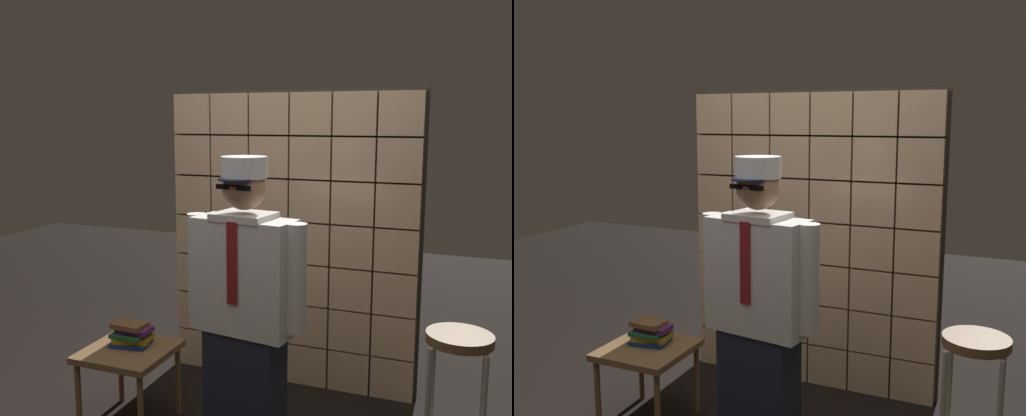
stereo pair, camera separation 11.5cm
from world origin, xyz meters
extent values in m
cube|color=#E0B78C|center=(-0.75, 1.47, 0.14)|extent=(0.29, 0.08, 0.29)
cube|color=#E0B78C|center=(-0.45, 1.47, 0.14)|extent=(0.29, 0.08, 0.29)
cube|color=#E0B78C|center=(-0.15, 1.47, 0.14)|extent=(0.29, 0.08, 0.29)
cube|color=#E0B78C|center=(0.15, 1.47, 0.14)|extent=(0.29, 0.08, 0.29)
cube|color=#E0B78C|center=(0.45, 1.47, 0.14)|extent=(0.29, 0.08, 0.29)
cube|color=#E0B78C|center=(0.75, 1.47, 0.14)|extent=(0.29, 0.08, 0.29)
cube|color=#E0B78C|center=(-0.75, 1.47, 0.44)|extent=(0.29, 0.08, 0.29)
cube|color=#E0B78C|center=(-0.45, 1.47, 0.44)|extent=(0.29, 0.08, 0.29)
cube|color=#E0B78C|center=(-0.15, 1.47, 0.44)|extent=(0.29, 0.08, 0.29)
cube|color=#E0B78C|center=(0.15, 1.47, 0.44)|extent=(0.29, 0.08, 0.29)
cube|color=#E0B78C|center=(0.45, 1.47, 0.44)|extent=(0.29, 0.08, 0.29)
cube|color=#E0B78C|center=(0.75, 1.47, 0.44)|extent=(0.29, 0.08, 0.29)
cube|color=#E0B78C|center=(-0.75, 1.47, 0.74)|extent=(0.29, 0.08, 0.29)
cube|color=#E0B78C|center=(-0.45, 1.47, 0.74)|extent=(0.29, 0.08, 0.29)
cube|color=#E0B78C|center=(-0.15, 1.47, 0.74)|extent=(0.29, 0.08, 0.29)
cube|color=#E0B78C|center=(0.15, 1.47, 0.74)|extent=(0.29, 0.08, 0.29)
cube|color=#E0B78C|center=(0.45, 1.47, 0.74)|extent=(0.29, 0.08, 0.29)
cube|color=#E0B78C|center=(0.75, 1.47, 0.74)|extent=(0.29, 0.08, 0.29)
cube|color=#E0B78C|center=(-0.75, 1.47, 1.04)|extent=(0.29, 0.08, 0.29)
cube|color=#E0B78C|center=(-0.45, 1.47, 1.04)|extent=(0.29, 0.08, 0.29)
cube|color=#E0B78C|center=(-0.15, 1.47, 1.04)|extent=(0.29, 0.08, 0.29)
cube|color=#E0B78C|center=(0.15, 1.47, 1.04)|extent=(0.29, 0.08, 0.29)
cube|color=#E0B78C|center=(0.45, 1.47, 1.04)|extent=(0.29, 0.08, 0.29)
cube|color=#E0B78C|center=(0.75, 1.47, 1.04)|extent=(0.29, 0.08, 0.29)
cube|color=#E0B78C|center=(-0.75, 1.47, 1.34)|extent=(0.29, 0.08, 0.29)
cube|color=#E0B78C|center=(-0.45, 1.47, 1.34)|extent=(0.29, 0.08, 0.29)
cube|color=#E0B78C|center=(-0.15, 1.47, 1.34)|extent=(0.29, 0.08, 0.29)
cube|color=#E0B78C|center=(0.15, 1.47, 1.34)|extent=(0.29, 0.08, 0.29)
cube|color=#E0B78C|center=(0.45, 1.47, 1.34)|extent=(0.29, 0.08, 0.29)
cube|color=#E0B78C|center=(0.75, 1.47, 1.34)|extent=(0.29, 0.08, 0.29)
cube|color=#E0B78C|center=(-0.75, 1.47, 1.64)|extent=(0.29, 0.08, 0.29)
cube|color=#E0B78C|center=(-0.45, 1.47, 1.64)|extent=(0.29, 0.08, 0.29)
cube|color=#E0B78C|center=(-0.15, 1.47, 1.64)|extent=(0.29, 0.08, 0.29)
cube|color=#E0B78C|center=(0.15, 1.47, 1.64)|extent=(0.29, 0.08, 0.29)
cube|color=#E0B78C|center=(0.45, 1.47, 1.64)|extent=(0.29, 0.08, 0.29)
cube|color=#E0B78C|center=(0.75, 1.47, 1.64)|extent=(0.29, 0.08, 0.29)
cube|color=#E0B78C|center=(-0.75, 1.47, 1.94)|extent=(0.29, 0.08, 0.29)
cube|color=#E0B78C|center=(-0.45, 1.47, 1.94)|extent=(0.29, 0.08, 0.29)
cube|color=#E0B78C|center=(-0.15, 1.47, 1.94)|extent=(0.29, 0.08, 0.29)
cube|color=#E0B78C|center=(0.15, 1.47, 1.94)|extent=(0.29, 0.08, 0.29)
cube|color=#E0B78C|center=(0.45, 1.47, 1.94)|extent=(0.29, 0.08, 0.29)
cube|color=#E0B78C|center=(0.75, 1.47, 1.94)|extent=(0.29, 0.08, 0.29)
cube|color=#38332D|center=(0.00, 1.52, 1.04)|extent=(1.82, 0.02, 2.12)
cube|color=#1E2333|center=(0.16, 0.27, 0.41)|extent=(0.42, 0.26, 0.83)
cube|color=silver|center=(0.16, 0.27, 1.12)|extent=(0.54, 0.29, 0.59)
cube|color=maroon|center=(0.14, 0.15, 1.21)|extent=(0.06, 0.02, 0.41)
cube|color=silver|center=(0.16, 0.27, 1.42)|extent=(0.31, 0.27, 0.04)
sphere|color=#A87A5B|center=(0.16, 0.27, 1.57)|extent=(0.22, 0.22, 0.22)
ellipsoid|color=black|center=(0.15, 0.22, 1.53)|extent=(0.16, 0.10, 0.10)
cube|color=black|center=(0.14, 0.17, 1.58)|extent=(0.19, 0.04, 0.02)
cylinder|color=#191E47|center=(0.14, 0.19, 1.62)|extent=(0.19, 0.19, 0.01)
cylinder|color=white|center=(0.16, 0.27, 1.67)|extent=(0.23, 0.23, 0.11)
cylinder|color=silver|center=(0.44, 0.23, 1.14)|extent=(0.12, 0.12, 0.54)
cylinder|color=silver|center=(-0.13, 0.31, 1.14)|extent=(0.12, 0.12, 0.54)
cylinder|color=brown|center=(1.19, 0.68, 0.79)|extent=(0.34, 0.34, 0.05)
cylinder|color=#A59E93|center=(1.05, 0.81, 0.38)|extent=(0.03, 0.03, 0.76)
cylinder|color=#A59E93|center=(1.32, 0.81, 0.38)|extent=(0.03, 0.03, 0.76)
cube|color=brown|center=(-0.73, 0.52, 0.48)|extent=(0.52, 0.52, 0.04)
cylinder|color=brown|center=(-0.95, 0.30, 0.23)|extent=(0.04, 0.04, 0.46)
cylinder|color=brown|center=(-0.51, 0.30, 0.23)|extent=(0.04, 0.04, 0.46)
cylinder|color=brown|center=(-0.95, 0.74, 0.23)|extent=(0.04, 0.04, 0.46)
cylinder|color=brown|center=(-0.51, 0.74, 0.23)|extent=(0.04, 0.04, 0.46)
cube|color=navy|center=(-0.75, 0.58, 0.51)|extent=(0.25, 0.20, 0.03)
cube|color=olive|center=(-0.74, 0.59, 0.54)|extent=(0.26, 0.21, 0.03)
cube|color=#1E592D|center=(-0.75, 0.58, 0.57)|extent=(0.21, 0.19, 0.02)
cube|color=#591E66|center=(-0.73, 0.59, 0.60)|extent=(0.21, 0.14, 0.03)
cube|color=brown|center=(-0.75, 0.57, 0.63)|extent=(0.21, 0.15, 0.03)
camera|label=1|loc=(1.25, -2.33, 1.91)|focal=40.34mm
camera|label=2|loc=(1.36, -2.29, 1.91)|focal=40.34mm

